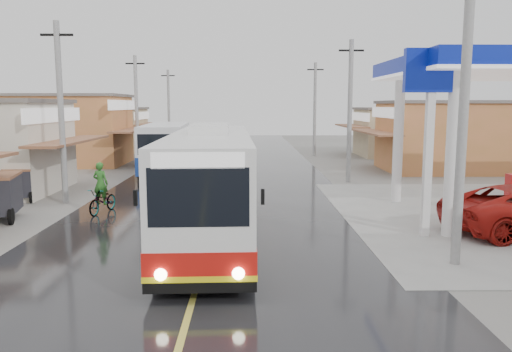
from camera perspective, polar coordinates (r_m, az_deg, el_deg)
The scene contains 10 objects.
ground at distance 14.04m, azimuth -6.12°, elevation -10.17°, with size 120.00×120.00×0.00m, color slate.
road at distance 28.64m, azimuth -3.40°, elevation -0.71°, with size 12.00×90.00×0.02m, color black.
centre_line at distance 28.64m, azimuth -3.40°, elevation -0.69°, with size 0.15×90.00×0.01m, color #D8CC4C.
shopfronts_left at distance 34.66m, azimuth -25.17°, elevation 0.05°, with size 11.00×44.00×5.20m, color tan, non-canonical shape.
utility_poles_left at distance 30.74m, azimuth -16.47°, elevation -0.45°, with size 1.60×50.00×8.00m, color gray, non-canonical shape.
utility_poles_right at distance 29.18m, azimuth 10.46°, elevation -0.69°, with size 1.60×36.00×8.00m, color gray, non-canonical shape.
coach_bus at distance 16.69m, azimuth -5.16°, elevation -0.81°, with size 3.05×12.12×3.76m.
second_bus at distance 32.95m, azimuth -10.23°, elevation 3.29°, with size 3.19×9.66×3.16m.
cyclist at distance 21.27m, azimuth -17.15°, elevation -2.25°, with size 1.15×2.09×2.14m.
tricycle_far at distance 25.45m, azimuth -25.53°, elevation -0.62°, with size 1.89×2.18×1.55m.
Camera 1 is at (1.28, -13.28, 4.39)m, focal length 35.00 mm.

